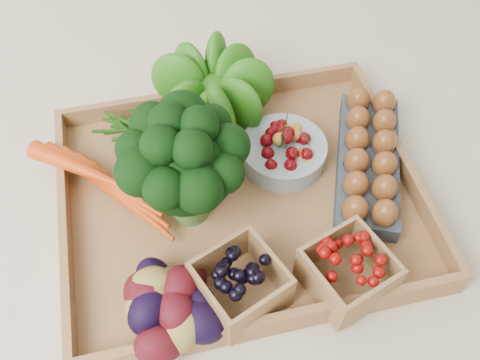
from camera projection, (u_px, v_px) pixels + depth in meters
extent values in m
plane|color=beige|center=(240.00, 202.00, 0.86)|extent=(4.00, 4.00, 0.00)
cube|color=#996B40|center=(240.00, 200.00, 0.85)|extent=(0.55, 0.45, 0.01)
sphere|color=#0C490B|center=(209.00, 86.00, 0.90)|extent=(0.14, 0.14, 0.14)
cylinder|color=#8C9EA5|center=(283.00, 152.00, 0.88)|extent=(0.14, 0.14, 0.04)
cube|color=#373D46|center=(367.00, 163.00, 0.87)|extent=(0.19, 0.29, 0.03)
cube|color=black|center=(240.00, 284.00, 0.72)|extent=(0.14, 0.14, 0.07)
cube|color=#6E0604|center=(348.00, 272.00, 0.73)|extent=(0.13, 0.13, 0.07)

